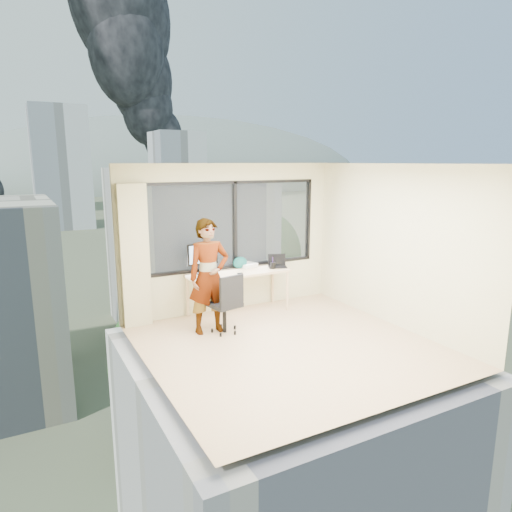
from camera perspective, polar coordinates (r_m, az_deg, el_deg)
floor at (r=6.77m, az=4.06°, el=-11.12°), size 4.00×4.00×0.01m
ceiling at (r=6.24m, az=4.41°, el=11.46°), size 4.00×4.00×0.01m
wall_front at (r=4.86m, az=16.93°, el=-4.64°), size 4.00×0.01×2.60m
wall_left at (r=5.60m, az=-13.38°, el=-2.31°), size 0.01×4.00×2.60m
wall_right at (r=7.62m, az=17.06°, el=1.19°), size 0.01×4.00×2.60m
window_wall at (r=8.10m, az=-3.02°, el=3.91°), size 3.30×0.16×1.55m
curtain at (r=7.48m, az=-14.97°, el=-0.05°), size 0.45×0.14×2.30m
desk at (r=8.02m, az=-2.23°, el=-4.58°), size 1.80×0.60×0.75m
chair at (r=7.10m, az=-3.99°, el=-5.84°), size 0.58×0.58×0.97m
person at (r=7.05m, az=-5.92°, el=-2.54°), size 0.67×0.45×1.79m
monitor at (r=7.75m, az=-6.71°, el=-0.31°), size 0.54×0.12×0.54m
game_console at (r=8.25m, az=-1.04°, el=-1.16°), size 0.35×0.31×0.07m
laptop at (r=8.23m, az=2.74°, el=-0.72°), size 0.42×0.43×0.21m
cellphone at (r=7.78m, az=-2.03°, el=-2.18°), size 0.10×0.06×0.01m
pen_cup at (r=8.13m, az=2.15°, el=-1.21°), size 0.11×0.11×0.11m
handbag at (r=8.15m, az=-2.02°, el=-0.83°), size 0.29×0.17×0.21m
exterior_ground at (r=126.41m, az=-26.32°, el=2.99°), size 400.00×400.00×0.04m
near_bldg_b at (r=46.71m, az=-8.39°, el=1.00°), size 14.00×13.00×16.00m
near_bldg_c at (r=48.52m, az=16.51°, el=-2.59°), size 12.00×10.00×10.00m
far_tower_b at (r=125.79m, az=-23.26°, el=10.09°), size 13.00×13.00×30.00m
far_tower_c at (r=153.14m, az=-9.80°, el=10.25°), size 15.00×15.00×26.00m
hill_b at (r=341.70m, az=-10.54°, el=8.79°), size 300.00×220.00×96.00m
tree_b at (r=27.25m, az=-9.76°, el=-14.84°), size 7.60×7.60×9.00m
tree_c at (r=53.17m, az=1.16°, el=-0.87°), size 8.40×8.40×10.00m
smoke_plume_b at (r=186.32m, az=-10.12°, el=19.11°), size 30.00×18.00×70.00m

